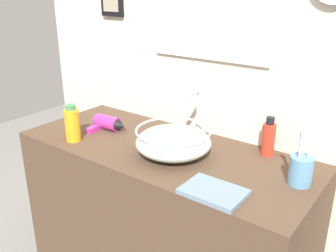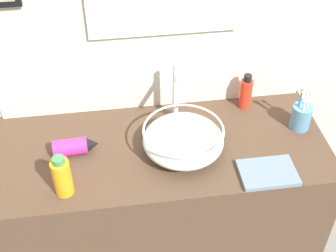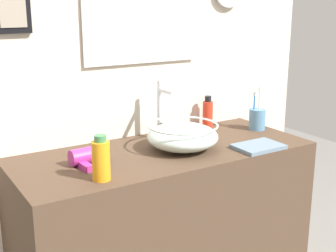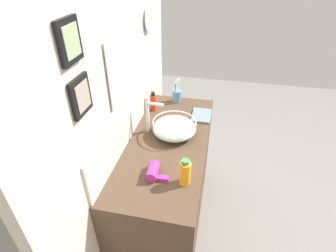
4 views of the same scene
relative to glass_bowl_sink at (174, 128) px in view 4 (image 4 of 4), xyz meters
name	(u,v)px [view 4 (image 4 of 4)]	position (x,y,z in m)	size (l,w,h in m)	color
ground_plane	(167,219)	(-0.07, 0.03, -0.90)	(6.00, 6.00, 0.00)	gray
vanity_counter	(167,184)	(-0.07, 0.03, -0.48)	(1.25, 0.53, 0.84)	#4C3828
back_panel	(120,84)	(-0.07, 0.33, 0.32)	(1.95, 0.10, 2.45)	beige
glass_bowl_sink	(174,128)	(0.00, 0.00, 0.00)	(0.30, 0.30, 0.11)	silver
faucet	(149,113)	(0.00, 0.17, 0.10)	(0.02, 0.12, 0.27)	silver
hair_drier	(154,170)	(-0.40, 0.04, -0.03)	(0.17, 0.13, 0.06)	#B22D8C
toothbrush_cup	(177,96)	(0.48, 0.07, 0.00)	(0.08, 0.08, 0.21)	#598CB2
soap_dispenser	(185,172)	(-0.43, -0.14, 0.02)	(0.06, 0.06, 0.16)	orange
lotion_bottle	(153,102)	(0.30, 0.23, 0.01)	(0.05, 0.05, 0.16)	red
hand_towel	(202,115)	(0.28, -0.16, -0.05)	(0.20, 0.14, 0.02)	slate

